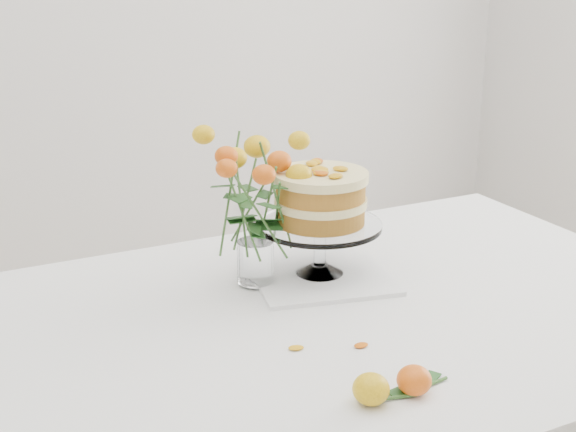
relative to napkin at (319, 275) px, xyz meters
name	(u,v)px	position (x,y,z in m)	size (l,w,h in m)	color
table	(329,352)	(-0.06, -0.15, -0.09)	(1.43, 0.93, 0.76)	tan
napkin	(319,275)	(0.00, 0.00, 0.00)	(0.26, 0.26, 0.01)	white
cake_stand	(320,203)	(0.00, 0.00, 0.15)	(0.24, 0.24, 0.22)	white
rose_vase	(254,181)	(-0.13, 0.02, 0.21)	(0.28, 0.28, 0.36)	white
loose_rose_near	(371,389)	(-0.16, -0.44, 0.02)	(0.10, 0.05, 0.05)	yellow
loose_rose_far	(414,380)	(-0.09, -0.45, 0.02)	(0.09, 0.05, 0.04)	#D2530A
stray_petal_a	(296,348)	(-0.18, -0.25, 0.00)	(0.03, 0.02, 0.00)	orange
stray_petal_b	(361,345)	(-0.08, -0.29, 0.00)	(0.03, 0.02, 0.00)	orange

